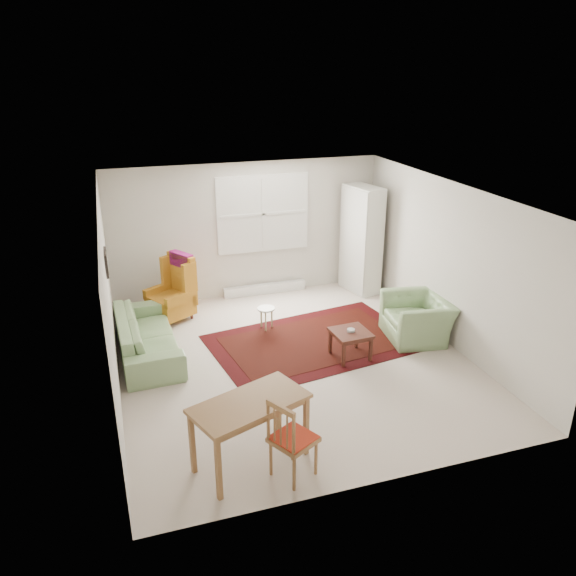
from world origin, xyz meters
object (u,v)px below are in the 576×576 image
object	(u,v)px
armchair	(417,314)
desk_chair	(293,437)
cabinet	(362,240)
desk	(250,433)
sofa	(146,328)
wingback_chair	(170,289)
stool	(266,318)
coffee_table	(350,344)

from	to	relation	value
armchair	desk_chair	xyz separation A→B (m)	(-2.89, -2.47, 0.07)
armchair	cabinet	size ratio (longest dim) A/B	0.52
armchair	desk	distance (m)	3.92
sofa	desk_chair	world-z (taller)	desk_chair
armchair	desk_chair	bearing A→B (deg)	-41.83
wingback_chair	stool	xyz separation A→B (m)	(1.45, -0.87, -0.37)
armchair	coffee_table	bearing A→B (deg)	-69.86
desk_chair	armchair	bearing A→B (deg)	-77.97
armchair	coffee_table	xyz separation A→B (m)	(-1.27, -0.28, -0.19)
cabinet	desk	bearing A→B (deg)	-139.97
wingback_chair	desk_chair	distance (m)	4.45
armchair	stool	bearing A→B (deg)	-107.50
armchair	cabinet	world-z (taller)	cabinet
coffee_table	desk	world-z (taller)	desk
armchair	desk_chair	world-z (taller)	desk_chair
cabinet	desk	size ratio (longest dim) A/B	1.63
armchair	coffee_table	size ratio (longest dim) A/B	1.97
wingback_chair	desk	size ratio (longest dim) A/B	0.91
sofa	desk_chair	xyz separation A→B (m)	(1.25, -3.25, 0.05)
armchair	coffee_table	world-z (taller)	armchair
sofa	armchair	size ratio (longest dim) A/B	2.01
stool	desk	bearing A→B (deg)	-108.69
stool	desk_chair	distance (m)	3.59
wingback_chair	desk_chair	world-z (taller)	wingback_chair
cabinet	desk_chair	xyz separation A→B (m)	(-2.89, -4.63, -0.53)
sofa	cabinet	size ratio (longest dim) A/B	1.04
coffee_table	armchair	bearing A→B (deg)	12.45
desk	cabinet	bearing A→B (deg)	52.72
wingback_chair	stool	size ratio (longest dim) A/B	2.93
wingback_chair	coffee_table	distance (m)	3.25
wingback_chair	stool	world-z (taller)	wingback_chair
sofa	desk_chair	size ratio (longest dim) A/B	2.20
armchair	sofa	bearing A→B (deg)	-92.93
armchair	wingback_chair	xyz separation A→B (m)	(-3.65, 1.91, 0.16)
stool	desk	xyz separation A→B (m)	(-1.08, -3.18, 0.20)
wingback_chair	coffee_table	bearing A→B (deg)	16.06
armchair	desk_chair	size ratio (longest dim) A/B	1.09
cabinet	armchair	bearing A→B (deg)	-102.69
desk_chair	cabinet	bearing A→B (deg)	-60.45
coffee_table	desk_chair	size ratio (longest dim) A/B	0.55
sofa	armchair	bearing A→B (deg)	-102.87
wingback_chair	sofa	bearing A→B (deg)	-54.79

